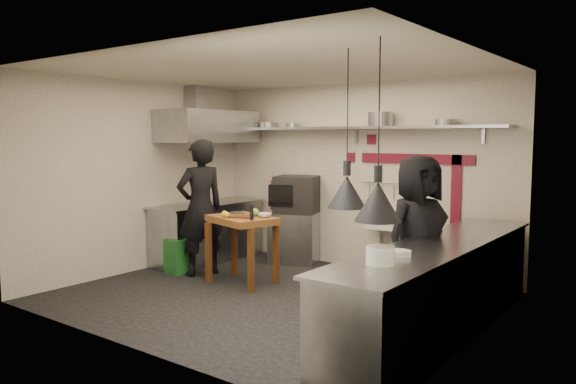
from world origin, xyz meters
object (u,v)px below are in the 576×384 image
Objects in this scene: combi_oven at (297,194)px; prep_table at (242,250)px; green_bin at (179,256)px; chef_right at (418,237)px; oven_stand at (295,237)px; chef_left at (200,208)px.

prep_table is at bearing -104.21° from combi_oven.
green_bin is 3.70m from chef_right.
chef_right is (2.50, 0.07, 0.44)m from prep_table.
prep_table reaches higher than green_bin.
prep_table is (0.15, -1.48, -0.63)m from combi_oven.
oven_stand is 1.72m from chef_left.
chef_right is (3.63, 0.19, 0.65)m from green_bin.
chef_left is at bearing 21.16° from green_bin.
combi_oven is at bearing 174.37° from chef_left.
chef_right is (3.30, 0.06, -0.08)m from chef_left.
chef_left is (-0.65, -1.48, -0.11)m from combi_oven.
chef_left is (0.34, 0.13, 0.73)m from green_bin.
green_bin is at bearing 111.96° from chef_right.
chef_right is (2.71, -1.45, 0.50)m from oven_stand.
chef_left reaches higher than prep_table.
prep_table is (1.13, 0.12, 0.21)m from green_bin.
combi_oven is 1.28× the size of green_bin.
chef_left is at bearing 110.01° from chef_right.
prep_table is 0.51× the size of chef_right.
prep_table is at bearing 6.25° from green_bin.
combi_oven reaches higher than green_bin.
chef_left is at bearing -133.60° from combi_oven.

